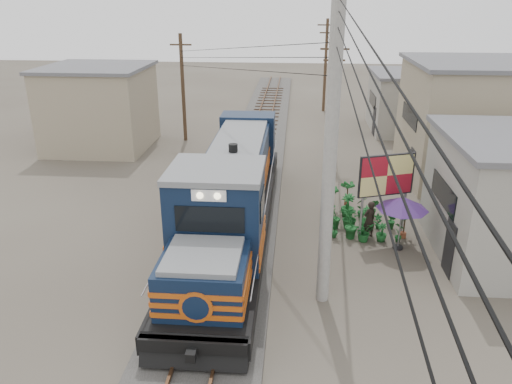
# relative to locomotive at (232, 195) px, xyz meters

# --- Properties ---
(ground) EXTENTS (120.00, 120.00, 0.00)m
(ground) POSITION_rel_locomotive_xyz_m (0.00, -3.91, -1.78)
(ground) COLOR #473F35
(ground) RESTS_ON ground
(ballast) EXTENTS (3.60, 70.00, 0.16)m
(ballast) POSITION_rel_locomotive_xyz_m (0.00, 6.09, -1.70)
(ballast) COLOR #595651
(ballast) RESTS_ON ground
(track) EXTENTS (1.15, 70.00, 0.12)m
(track) POSITION_rel_locomotive_xyz_m (0.00, 6.09, -1.52)
(track) COLOR #51331E
(track) RESTS_ON ground
(locomotive) EXTENTS (3.03, 16.52, 4.09)m
(locomotive) POSITION_rel_locomotive_xyz_m (0.00, 0.00, 0.00)
(locomotive) COLOR black
(locomotive) RESTS_ON ground
(utility_pole_main) EXTENTS (0.40, 0.40, 10.00)m
(utility_pole_main) POSITION_rel_locomotive_xyz_m (3.50, -4.41, 3.22)
(utility_pole_main) COLOR #9E9B93
(utility_pole_main) RESTS_ON ground
(wooden_pole_mid) EXTENTS (1.60, 0.24, 7.00)m
(wooden_pole_mid) POSITION_rel_locomotive_xyz_m (4.50, 10.09, 1.90)
(wooden_pole_mid) COLOR #4C3826
(wooden_pole_mid) RESTS_ON ground
(wooden_pole_far) EXTENTS (1.60, 0.24, 7.50)m
(wooden_pole_far) POSITION_rel_locomotive_xyz_m (4.80, 24.09, 2.15)
(wooden_pole_far) COLOR #4C3826
(wooden_pole_far) RESTS_ON ground
(wooden_pole_left) EXTENTS (1.60, 0.24, 7.00)m
(wooden_pole_left) POSITION_rel_locomotive_xyz_m (-5.00, 14.09, 1.90)
(wooden_pole_left) COLOR #4C3826
(wooden_pole_left) RESTS_ON ground
(power_lines) EXTENTS (9.65, 19.00, 3.30)m
(power_lines) POSITION_rel_locomotive_xyz_m (-0.14, 4.59, 5.79)
(power_lines) COLOR black
(power_lines) RESTS_ON ground
(shophouse_mid) EXTENTS (8.40, 7.35, 6.20)m
(shophouse_mid) POSITION_rel_locomotive_xyz_m (12.50, 8.09, 1.33)
(shophouse_mid) COLOR gray
(shophouse_mid) RESTS_ON ground
(shophouse_back) EXTENTS (6.30, 6.30, 4.20)m
(shophouse_back) POSITION_rel_locomotive_xyz_m (11.00, 18.09, 0.33)
(shophouse_back) COLOR gray
(shophouse_back) RESTS_ON ground
(shophouse_left) EXTENTS (6.30, 6.30, 5.20)m
(shophouse_left) POSITION_rel_locomotive_xyz_m (-10.00, 12.09, 0.83)
(shophouse_left) COLOR gray
(shophouse_left) RESTS_ON ground
(billboard) EXTENTS (2.22, 0.89, 3.58)m
(billboard) POSITION_rel_locomotive_xyz_m (6.06, 0.18, 0.86)
(billboard) COLOR #99999E
(billboard) RESTS_ON ground
(market_umbrella) EXTENTS (2.37, 2.37, 2.19)m
(market_umbrella) POSITION_rel_locomotive_xyz_m (6.61, -0.67, 0.14)
(market_umbrella) COLOR black
(market_umbrella) RESTS_ON ground
(vendor) EXTENTS (0.68, 0.62, 1.57)m
(vendor) POSITION_rel_locomotive_xyz_m (5.57, 0.25, -0.99)
(vendor) COLOR black
(vendor) RESTS_ON ground
(plant_nursery) EXTENTS (3.19, 3.18, 1.13)m
(plant_nursery) POSITION_rel_locomotive_xyz_m (5.13, 0.98, -1.30)
(plant_nursery) COLOR #185522
(plant_nursery) RESTS_ON ground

